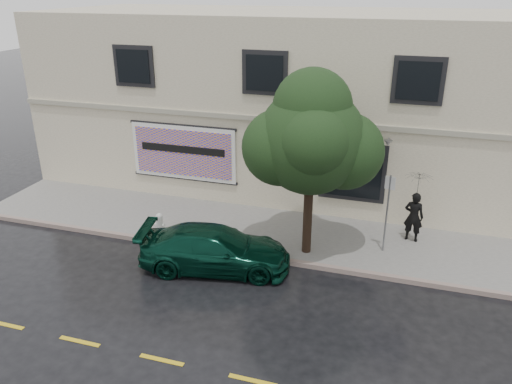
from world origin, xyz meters
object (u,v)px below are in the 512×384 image
(pedestrian, at_px, (414,217))
(car, at_px, (215,249))
(fire_hydrant, at_px, (160,225))
(street_tree, at_px, (311,141))

(pedestrian, bearing_deg, car, 40.49)
(car, distance_m, fire_hydrant, 2.70)
(street_tree, distance_m, fire_hydrant, 5.90)
(car, height_order, street_tree, street_tree)
(car, xyz_separation_m, pedestrian, (5.65, 3.31, 0.34))
(pedestrian, xyz_separation_m, street_tree, (-3.17, -1.75, 2.79))
(street_tree, xyz_separation_m, fire_hydrant, (-4.92, -0.40, -3.24))
(car, relative_size, street_tree, 0.86)
(car, distance_m, pedestrian, 6.56)
(car, height_order, fire_hydrant, car)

